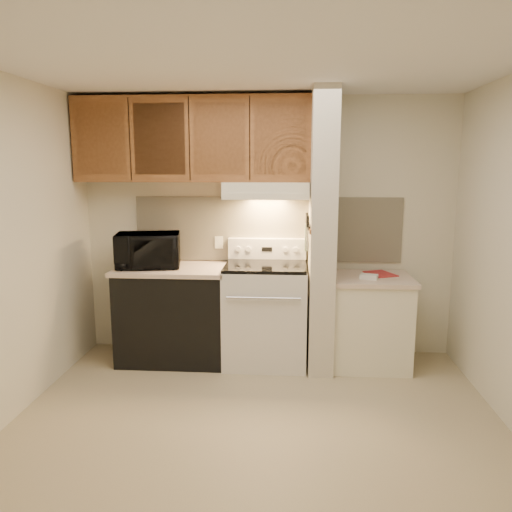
# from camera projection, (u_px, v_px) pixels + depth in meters

# --- Properties ---
(floor) EXTENTS (3.60, 3.60, 0.00)m
(floor) POSITION_uv_depth(u_px,v_px,m) (257.00, 422.00, 3.65)
(floor) COLOR tan
(floor) RESTS_ON ground
(ceiling) EXTENTS (3.60, 3.60, 0.00)m
(ceiling) POSITION_uv_depth(u_px,v_px,m) (257.00, 63.00, 3.20)
(ceiling) COLOR white
(ceiling) RESTS_ON wall_back
(wall_back) EXTENTS (3.60, 2.50, 0.02)m
(wall_back) POSITION_uv_depth(u_px,v_px,m) (267.00, 228.00, 4.90)
(wall_back) COLOR beige
(wall_back) RESTS_ON floor
(wall_left) EXTENTS (0.02, 3.00, 2.50)m
(wall_left) POSITION_uv_depth(u_px,v_px,m) (5.00, 251.00, 3.55)
(wall_left) COLOR beige
(wall_left) RESTS_ON floor
(backsplash) EXTENTS (2.60, 0.02, 0.63)m
(backsplash) POSITION_uv_depth(u_px,v_px,m) (267.00, 229.00, 4.89)
(backsplash) COLOR beige
(backsplash) RESTS_ON wall_back
(range_body) EXTENTS (0.76, 0.65, 0.92)m
(range_body) POSITION_uv_depth(u_px,v_px,m) (265.00, 315.00, 4.70)
(range_body) COLOR silver
(range_body) RESTS_ON floor
(oven_window) EXTENTS (0.50, 0.01, 0.30)m
(oven_window) POSITION_uv_depth(u_px,v_px,m) (264.00, 321.00, 4.38)
(oven_window) COLOR black
(oven_window) RESTS_ON range_body
(oven_handle) EXTENTS (0.65, 0.02, 0.02)m
(oven_handle) POSITION_uv_depth(u_px,v_px,m) (263.00, 298.00, 4.31)
(oven_handle) COLOR silver
(oven_handle) RESTS_ON range_body
(cooktop) EXTENTS (0.74, 0.64, 0.03)m
(cooktop) POSITION_uv_depth(u_px,v_px,m) (266.00, 266.00, 4.62)
(cooktop) COLOR black
(cooktop) RESTS_ON range_body
(range_backguard) EXTENTS (0.76, 0.08, 0.20)m
(range_backguard) POSITION_uv_depth(u_px,v_px,m) (267.00, 249.00, 4.88)
(range_backguard) COLOR silver
(range_backguard) RESTS_ON range_body
(range_display) EXTENTS (0.10, 0.01, 0.04)m
(range_display) POSITION_uv_depth(u_px,v_px,m) (267.00, 249.00, 4.83)
(range_display) COLOR black
(range_display) RESTS_ON range_backguard
(range_knob_left_outer) EXTENTS (0.05, 0.02, 0.05)m
(range_knob_left_outer) POSITION_uv_depth(u_px,v_px,m) (238.00, 249.00, 4.85)
(range_knob_left_outer) COLOR silver
(range_knob_left_outer) RESTS_ON range_backguard
(range_knob_left_inner) EXTENTS (0.05, 0.02, 0.05)m
(range_knob_left_inner) POSITION_uv_depth(u_px,v_px,m) (248.00, 249.00, 4.84)
(range_knob_left_inner) COLOR silver
(range_knob_left_inner) RESTS_ON range_backguard
(range_knob_right_inner) EXTENTS (0.05, 0.02, 0.05)m
(range_knob_right_inner) POSITION_uv_depth(u_px,v_px,m) (285.00, 250.00, 4.82)
(range_knob_right_inner) COLOR silver
(range_knob_right_inner) RESTS_ON range_backguard
(range_knob_right_outer) EXTENTS (0.05, 0.02, 0.05)m
(range_knob_right_outer) POSITION_uv_depth(u_px,v_px,m) (296.00, 250.00, 4.81)
(range_knob_right_outer) COLOR silver
(range_knob_right_outer) RESTS_ON range_backguard
(dishwasher_front) EXTENTS (1.00, 0.63, 0.87)m
(dishwasher_front) POSITION_uv_depth(u_px,v_px,m) (174.00, 315.00, 4.78)
(dishwasher_front) COLOR black
(dishwasher_front) RESTS_ON floor
(left_countertop) EXTENTS (1.04, 0.67, 0.04)m
(left_countertop) POSITION_uv_depth(u_px,v_px,m) (172.00, 269.00, 4.70)
(left_countertop) COLOR beige
(left_countertop) RESTS_ON dishwasher_front
(spoon_rest) EXTENTS (0.22, 0.09, 0.01)m
(spoon_rest) POSITION_uv_depth(u_px,v_px,m) (146.00, 262.00, 4.91)
(spoon_rest) COLOR black
(spoon_rest) RESTS_ON left_countertop
(teal_jar) EXTENTS (0.12, 0.12, 0.11)m
(teal_jar) POSITION_uv_depth(u_px,v_px,m) (167.00, 261.00, 4.71)
(teal_jar) COLOR #1E655B
(teal_jar) RESTS_ON left_countertop
(outlet) EXTENTS (0.08, 0.01, 0.12)m
(outlet) POSITION_uv_depth(u_px,v_px,m) (219.00, 242.00, 4.93)
(outlet) COLOR #EEE9CB
(outlet) RESTS_ON backsplash
(microwave) EXTENTS (0.64, 0.49, 0.32)m
(microwave) POSITION_uv_depth(u_px,v_px,m) (148.00, 250.00, 4.66)
(microwave) COLOR black
(microwave) RESTS_ON left_countertop
(partition_pillar) EXTENTS (0.22, 0.70, 2.50)m
(partition_pillar) POSITION_uv_depth(u_px,v_px,m) (322.00, 233.00, 4.52)
(partition_pillar) COLOR beige
(partition_pillar) RESTS_ON floor
(pillar_trim) EXTENTS (0.01, 0.70, 0.04)m
(pillar_trim) POSITION_uv_depth(u_px,v_px,m) (309.00, 227.00, 4.52)
(pillar_trim) COLOR brown
(pillar_trim) RESTS_ON partition_pillar
(knife_strip) EXTENTS (0.02, 0.42, 0.04)m
(knife_strip) POSITION_uv_depth(u_px,v_px,m) (309.00, 226.00, 4.47)
(knife_strip) COLOR black
(knife_strip) RESTS_ON partition_pillar
(knife_blade_a) EXTENTS (0.01, 0.03, 0.16)m
(knife_blade_a) POSITION_uv_depth(u_px,v_px,m) (308.00, 239.00, 4.32)
(knife_blade_a) COLOR silver
(knife_blade_a) RESTS_ON knife_strip
(knife_handle_a) EXTENTS (0.02, 0.02, 0.10)m
(knife_handle_a) POSITION_uv_depth(u_px,v_px,m) (308.00, 222.00, 4.31)
(knife_handle_a) COLOR black
(knife_handle_a) RESTS_ON knife_strip
(knife_blade_b) EXTENTS (0.01, 0.04, 0.18)m
(knife_blade_b) POSITION_uv_depth(u_px,v_px,m) (307.00, 239.00, 4.41)
(knife_blade_b) COLOR silver
(knife_blade_b) RESTS_ON knife_strip
(knife_handle_b) EXTENTS (0.02, 0.02, 0.10)m
(knife_handle_b) POSITION_uv_depth(u_px,v_px,m) (308.00, 221.00, 4.38)
(knife_handle_b) COLOR black
(knife_handle_b) RESTS_ON knife_strip
(knife_blade_c) EXTENTS (0.01, 0.04, 0.20)m
(knife_blade_c) POSITION_uv_depth(u_px,v_px,m) (307.00, 239.00, 4.49)
(knife_blade_c) COLOR silver
(knife_blade_c) RESTS_ON knife_strip
(knife_handle_c) EXTENTS (0.02, 0.02, 0.10)m
(knife_handle_c) POSITION_uv_depth(u_px,v_px,m) (307.00, 220.00, 4.46)
(knife_handle_c) COLOR black
(knife_handle_c) RESTS_ON knife_strip
(knife_blade_d) EXTENTS (0.01, 0.04, 0.16)m
(knife_blade_d) POSITION_uv_depth(u_px,v_px,m) (307.00, 235.00, 4.58)
(knife_blade_d) COLOR silver
(knife_blade_d) RESTS_ON knife_strip
(knife_handle_d) EXTENTS (0.02, 0.02, 0.10)m
(knife_handle_d) POSITION_uv_depth(u_px,v_px,m) (307.00, 219.00, 4.54)
(knife_handle_d) COLOR black
(knife_handle_d) RESTS_ON knife_strip
(knife_blade_e) EXTENTS (0.01, 0.04, 0.18)m
(knife_blade_e) POSITION_uv_depth(u_px,v_px,m) (306.00, 235.00, 4.64)
(knife_blade_e) COLOR silver
(knife_blade_e) RESTS_ON knife_strip
(knife_handle_e) EXTENTS (0.02, 0.02, 0.10)m
(knife_handle_e) POSITION_uv_depth(u_px,v_px,m) (307.00, 218.00, 4.63)
(knife_handle_e) COLOR black
(knife_handle_e) RESTS_ON knife_strip
(oven_mitt) EXTENTS (0.03, 0.11, 0.25)m
(oven_mitt) POSITION_uv_depth(u_px,v_px,m) (306.00, 237.00, 4.71)
(oven_mitt) COLOR gray
(oven_mitt) RESTS_ON partition_pillar
(right_cab_base) EXTENTS (0.70, 0.60, 0.81)m
(right_cab_base) POSITION_uv_depth(u_px,v_px,m) (369.00, 323.00, 4.64)
(right_cab_base) COLOR #EEE9CB
(right_cab_base) RESTS_ON floor
(right_countertop) EXTENTS (0.74, 0.64, 0.04)m
(right_countertop) POSITION_uv_depth(u_px,v_px,m) (371.00, 279.00, 4.56)
(right_countertop) COLOR beige
(right_countertop) RESTS_ON right_cab_base
(red_folder) EXTENTS (0.31, 0.35, 0.01)m
(red_folder) POSITION_uv_depth(u_px,v_px,m) (380.00, 274.00, 4.65)
(red_folder) COLOR #AC282B
(red_folder) RESTS_ON right_countertop
(white_box) EXTENTS (0.17, 0.14, 0.04)m
(white_box) POSITION_uv_depth(u_px,v_px,m) (369.00, 277.00, 4.46)
(white_box) COLOR white
(white_box) RESTS_ON right_countertop
(range_hood) EXTENTS (0.78, 0.44, 0.15)m
(range_hood) POSITION_uv_depth(u_px,v_px,m) (267.00, 190.00, 4.62)
(range_hood) COLOR #EEE9CB
(range_hood) RESTS_ON upper_cabinets
(hood_lip) EXTENTS (0.78, 0.04, 0.06)m
(hood_lip) POSITION_uv_depth(u_px,v_px,m) (265.00, 196.00, 4.42)
(hood_lip) COLOR #EEE9CB
(hood_lip) RESTS_ON range_hood
(upper_cabinets) EXTENTS (2.18, 0.33, 0.77)m
(upper_cabinets) POSITION_uv_depth(u_px,v_px,m) (193.00, 140.00, 4.63)
(upper_cabinets) COLOR brown
(upper_cabinets) RESTS_ON wall_back
(cab_door_a) EXTENTS (0.46, 0.01, 0.63)m
(cab_door_a) POSITION_uv_depth(u_px,v_px,m) (100.00, 139.00, 4.53)
(cab_door_a) COLOR brown
(cab_door_a) RESTS_ON upper_cabinets
(cab_gap_a) EXTENTS (0.01, 0.01, 0.73)m
(cab_gap_a) POSITION_uv_depth(u_px,v_px,m) (130.00, 139.00, 4.51)
(cab_gap_a) COLOR black
(cab_gap_a) RESTS_ON upper_cabinets
(cab_door_b) EXTENTS (0.46, 0.01, 0.63)m
(cab_door_b) POSITION_uv_depth(u_px,v_px,m) (159.00, 139.00, 4.49)
(cab_door_b) COLOR brown
(cab_door_b) RESTS_ON upper_cabinets
(cab_gap_b) EXTENTS (0.01, 0.01, 0.73)m
(cab_gap_b) POSITION_uv_depth(u_px,v_px,m) (189.00, 139.00, 4.47)
(cab_gap_b) COLOR black
(cab_gap_b) RESTS_ON upper_cabinets
(cab_door_c) EXTENTS (0.46, 0.01, 0.63)m
(cab_door_c) POSITION_uv_depth(u_px,v_px,m) (219.00, 139.00, 4.45)
(cab_door_c) COLOR brown
(cab_door_c) RESTS_ON upper_cabinets
(cab_gap_c) EXTENTS (0.01, 0.01, 0.73)m
(cab_gap_c) POSITION_uv_depth(u_px,v_px,m) (250.00, 139.00, 4.43)
(cab_gap_c) COLOR black
(cab_gap_c) RESTS_ON upper_cabinets
(cab_door_d) EXTENTS (0.46, 0.01, 0.63)m
(cab_door_d) POSITION_uv_depth(u_px,v_px,m) (280.00, 139.00, 4.41)
(cab_door_d) COLOR brown
(cab_door_d) RESTS_ON upper_cabinets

